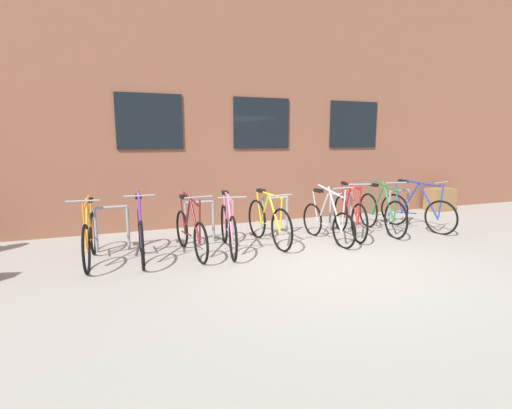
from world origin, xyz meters
The scene contains 13 objects.
ground_plane centered at (0.00, 0.00, 0.00)m, with size 42.00×42.00×0.00m, color #9E998E.
storefront_building centered at (0.00, 6.45, 3.50)m, with size 28.00×6.53×6.99m.
bike_rack centered at (-0.20, 1.90, 0.47)m, with size 6.56×0.05×0.78m.
bicycle_blue centered at (2.83, 1.39, 0.39)m, with size 0.57×1.74×1.07m.
bicycle_green centered at (1.95, 1.43, 0.40)m, with size 0.44×1.76×1.10m.
bicycle_pink centered at (-1.34, 1.26, 0.39)m, with size 0.44×1.80×1.03m.
bicycle_orange centered at (-3.52, 1.38, 0.39)m, with size 0.44×1.71×1.06m.
bicycle_yellow centered at (-0.54, 1.43, 0.40)m, with size 0.44×1.76×0.98m.
bicycle_silver centered at (0.55, 1.20, 0.37)m, with size 0.44×1.65×1.09m.
bicycle_maroon centered at (-1.98, 1.29, 0.37)m, with size 0.44×1.70×1.05m.
bicycle_red centered at (1.16, 1.38, 0.41)m, with size 0.52×1.68×1.11m.
bicycle_purple centered at (-2.77, 1.29, 0.40)m, with size 0.44×1.73×1.11m.
planter_box centered at (4.99, 2.85, 0.30)m, with size 0.70×0.44×0.60m, color olive.
Camera 1 is at (-3.04, -4.74, 1.88)m, focal length 26.26 mm.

